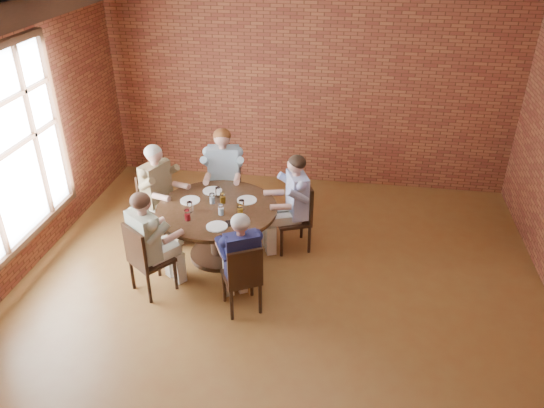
# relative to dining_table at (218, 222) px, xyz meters

# --- Properties ---
(floor) EXTENTS (7.00, 7.00, 0.00)m
(floor) POSITION_rel_dining_table_xyz_m (0.90, -1.01, -0.53)
(floor) COLOR brown
(floor) RESTS_ON ground
(ceiling) EXTENTS (7.00, 7.00, 0.00)m
(ceiling) POSITION_rel_dining_table_xyz_m (0.90, -1.01, 2.87)
(ceiling) COLOR silver
(ceiling) RESTS_ON wall_back
(wall_back) EXTENTS (7.00, 0.00, 7.00)m
(wall_back) POSITION_rel_dining_table_xyz_m (0.90, 2.49, 1.17)
(wall_back) COLOR brown
(wall_back) RESTS_ON ground
(ceiling_beam) EXTENTS (0.22, 6.90, 0.26)m
(ceiling_beam) POSITION_rel_dining_table_xyz_m (-1.55, -1.01, 2.74)
(ceiling_beam) COLOR #331B11
(ceiling_beam) RESTS_ON ceiling
(window) EXTENTS (0.10, 2.16, 2.36)m
(window) POSITION_rel_dining_table_xyz_m (-2.28, -0.61, 1.12)
(window) COLOR white
(window) RESTS_ON wall_left
(dining_table) EXTENTS (1.56, 1.56, 0.75)m
(dining_table) POSITION_rel_dining_table_xyz_m (0.00, 0.00, 0.00)
(dining_table) COLOR #331B11
(dining_table) RESTS_ON floor
(chair_a) EXTENTS (0.58, 0.58, 0.96)m
(chair_a) POSITION_rel_dining_table_xyz_m (1.02, 0.41, -0.01)
(chair_a) COLOR #331B11
(chair_a) RESTS_ON floor
(diner_a) EXTENTS (0.83, 0.76, 1.37)m
(diner_a) POSITION_rel_dining_table_xyz_m (0.94, 0.38, 0.16)
(diner_a) COLOR #3E4CA3
(diner_a) RESTS_ON floor
(chair_b) EXTENTS (0.53, 0.53, 0.99)m
(chair_b) POSITION_rel_dining_table_xyz_m (-0.16, 1.05, 0.00)
(chair_b) COLOR #331B11
(chair_b) RESTS_ON floor
(diner_b) EXTENTS (0.68, 0.79, 1.42)m
(diner_b) POSITION_rel_dining_table_xyz_m (-0.14, 0.96, 0.18)
(diner_b) COLOR #9DB7C8
(diner_b) RESTS_ON floor
(chair_c) EXTENTS (0.59, 0.59, 0.96)m
(chair_c) POSITION_rel_dining_table_xyz_m (-0.99, 0.42, -0.01)
(chair_c) COLOR #331B11
(chair_c) RESTS_ON floor
(diner_c) EXTENTS (0.84, 0.77, 1.37)m
(diner_c) POSITION_rel_dining_table_xyz_m (-0.90, 0.38, 0.16)
(diner_c) COLOR brown
(diner_c) RESTS_ON floor
(chair_d) EXTENTS (0.61, 0.61, 0.95)m
(chair_d) POSITION_rel_dining_table_xyz_m (-0.66, -0.89, -0.02)
(chair_d) COLOR #331B11
(chair_d) RESTS_ON floor
(diner_d) EXTENTS (0.82, 0.85, 1.35)m
(diner_d) POSITION_rel_dining_table_xyz_m (-0.61, -0.82, 0.14)
(diner_d) COLOR gray
(diner_d) RESTS_ON floor
(chair_e) EXTENTS (0.54, 0.54, 0.91)m
(chair_e) POSITION_rel_dining_table_xyz_m (0.56, -1.05, -0.03)
(chair_e) COLOR #331B11
(chair_e) RESTS_ON floor
(diner_e) EXTENTS (0.72, 0.77, 1.28)m
(diner_e) POSITION_rel_dining_table_xyz_m (0.52, -0.98, 0.11)
(diner_e) COLOR #181A43
(diner_e) RESTS_ON floor
(plate_a) EXTENTS (0.26, 0.26, 0.01)m
(plate_a) POSITION_rel_dining_table_xyz_m (0.35, 0.24, 0.23)
(plate_a) COLOR white
(plate_a) RESTS_ON dining_table
(plate_b) EXTENTS (0.26, 0.26, 0.01)m
(plate_b) POSITION_rel_dining_table_xyz_m (-0.17, 0.42, 0.23)
(plate_b) COLOR white
(plate_b) RESTS_ON dining_table
(plate_c) EXTENTS (0.26, 0.26, 0.01)m
(plate_c) POSITION_rel_dining_table_xyz_m (-0.39, 0.11, 0.23)
(plate_c) COLOR white
(plate_c) RESTS_ON dining_table
(plate_d) EXTENTS (0.26, 0.26, 0.01)m
(plate_d) POSITION_rel_dining_table_xyz_m (0.12, -0.47, 0.23)
(plate_d) COLOR white
(plate_d) RESTS_ON dining_table
(glass_a) EXTENTS (0.07, 0.07, 0.14)m
(glass_a) POSITION_rel_dining_table_xyz_m (0.33, -0.01, 0.29)
(glass_a) COLOR white
(glass_a) RESTS_ON dining_table
(glass_b) EXTENTS (0.07, 0.07, 0.14)m
(glass_b) POSITION_rel_dining_table_xyz_m (0.05, 0.13, 0.29)
(glass_b) COLOR white
(glass_b) RESTS_ON dining_table
(glass_c) EXTENTS (0.07, 0.07, 0.14)m
(glass_c) POSITION_rel_dining_table_xyz_m (-0.05, 0.28, 0.29)
(glass_c) COLOR white
(glass_c) RESTS_ON dining_table
(glass_d) EXTENTS (0.07, 0.07, 0.14)m
(glass_d) POSITION_rel_dining_table_xyz_m (-0.08, 0.10, 0.29)
(glass_d) COLOR white
(glass_d) RESTS_ON dining_table
(glass_e) EXTENTS (0.07, 0.07, 0.14)m
(glass_e) POSITION_rel_dining_table_xyz_m (-0.30, -0.16, 0.29)
(glass_e) COLOR white
(glass_e) RESTS_ON dining_table
(glass_f) EXTENTS (0.07, 0.07, 0.14)m
(glass_f) POSITION_rel_dining_table_xyz_m (-0.28, -0.36, 0.29)
(glass_f) COLOR white
(glass_f) RESTS_ON dining_table
(glass_g) EXTENTS (0.07, 0.07, 0.14)m
(glass_g) POSITION_rel_dining_table_xyz_m (0.10, -0.17, 0.29)
(glass_g) COLOR white
(glass_g) RESTS_ON dining_table
(glass_h) EXTENTS (0.07, 0.07, 0.14)m
(glass_h) POSITION_rel_dining_table_xyz_m (0.34, -0.14, 0.29)
(glass_h) COLOR white
(glass_h) RESTS_ON dining_table
(smartphone) EXTENTS (0.10, 0.15, 0.01)m
(smartphone) POSITION_rel_dining_table_xyz_m (0.24, -0.37, 0.23)
(smartphone) COLOR black
(smartphone) RESTS_ON dining_table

